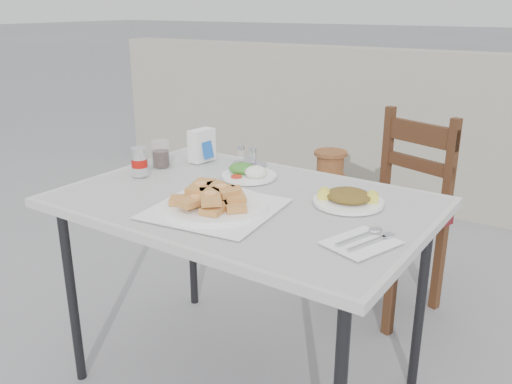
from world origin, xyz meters
The scene contains 12 objects.
cafe_table centered at (-0.10, -0.01, 0.78)m, with size 1.40×0.97×0.83m.
pide_plate centered at (-0.12, -0.16, 0.87)m, with size 0.46×0.46×0.09m.
salad_rice_plate centered at (-0.22, 0.21, 0.86)m, with size 0.23×0.23×0.06m.
salad_chopped_plate centered at (0.26, 0.13, 0.86)m, with size 0.26×0.26×0.05m.
soda_can centered at (-0.62, -0.01, 0.89)m, with size 0.07×0.07×0.12m.
cola_glass centered at (-0.64, 0.14, 0.89)m, with size 0.08×0.08×0.12m.
napkin_holder centered at (-0.54, 0.31, 0.91)m, with size 0.09×0.13×0.15m.
condiment_caddy centered at (-0.32, 0.37, 0.86)m, with size 0.14×0.12×0.09m.
cutlery_napkin centered at (0.43, -0.15, 0.84)m, with size 0.23×0.26×0.02m.
chair centered at (0.19, 0.95, 0.52)m, with size 0.57×0.57×1.01m.
terracotta_urn centered at (-0.34, 1.32, 0.32)m, with size 0.39×0.39×0.68m.
back_wall centered at (0.00, 2.50, 0.60)m, with size 6.00×0.25×1.20m, color gray.
Camera 1 is at (0.95, -1.61, 1.52)m, focal length 38.00 mm.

